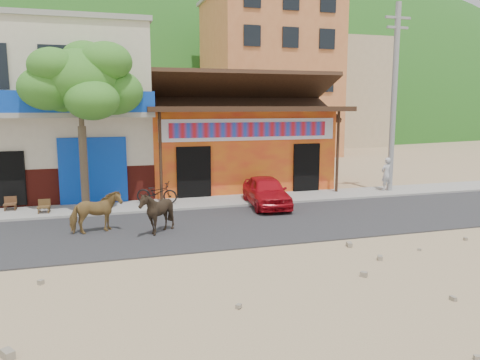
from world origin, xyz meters
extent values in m
plane|color=#9E825B|center=(0.00, 0.00, 0.00)|extent=(120.00, 120.00, 0.00)
cube|color=#28282B|center=(0.00, 2.50, 0.02)|extent=(60.00, 5.00, 0.04)
cube|color=gray|center=(0.00, 6.00, 0.06)|extent=(60.00, 2.00, 0.12)
cube|color=orange|center=(2.00, 10.00, 1.80)|extent=(8.00, 6.00, 3.60)
cube|color=beige|center=(-5.50, 10.00, 3.50)|extent=(7.00, 6.00, 7.00)
cube|color=#CC723F|center=(9.00, 24.00, 6.00)|extent=(9.00, 9.00, 12.00)
cube|color=tan|center=(18.00, 30.00, 5.00)|extent=(8.00, 8.00, 10.00)
ellipsoid|color=#194C14|center=(0.00, 70.00, 12.00)|extent=(100.00, 40.00, 24.00)
cylinder|color=gray|center=(8.20, 6.00, 4.12)|extent=(0.24, 0.24, 8.00)
imported|color=olive|center=(-4.23, 2.74, 0.67)|extent=(1.61, 1.02, 1.25)
imported|color=black|center=(-2.49, 2.10, 0.70)|extent=(1.24, 1.12, 1.32)
imported|color=#B10C17|center=(1.96, 4.80, 0.62)|extent=(1.68, 3.50, 1.15)
imported|color=black|center=(-2.01, 6.19, 0.54)|extent=(1.68, 1.14, 0.83)
imported|color=#BCBCBC|center=(8.00, 5.99, 0.85)|extent=(0.60, 0.46, 1.46)
camera|label=1|loc=(-4.04, -11.62, 3.84)|focal=35.00mm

